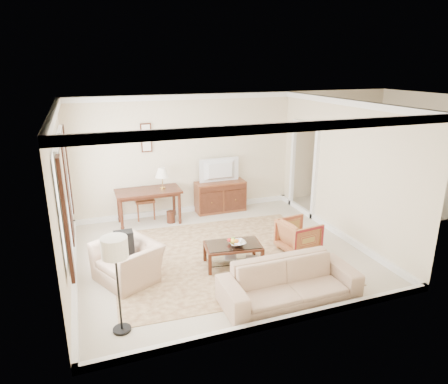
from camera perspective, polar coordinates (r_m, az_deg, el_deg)
room_shell at (r=7.23m, az=-0.69°, el=9.15°), size 5.51×5.01×2.91m
annex_bedroom at (r=10.94m, az=19.99°, el=-0.40°), size 3.00×2.70×2.90m
window_front at (r=6.39m, az=-21.93°, el=-1.90°), size 0.12×1.56×1.80m
window_rear at (r=7.92m, az=-21.73°, el=1.81°), size 0.12×1.56×1.80m
doorway at (r=10.00m, az=11.26°, el=3.08°), size 0.10×1.12×2.25m
rug at (r=7.85m, az=-0.32°, el=-9.14°), size 4.24×3.69×0.01m
writing_desk at (r=9.33m, az=-10.77°, el=-0.37°), size 1.47×0.74×0.81m
desk_chair at (r=9.71m, az=-11.34°, el=-0.76°), size 0.46×0.46×1.05m
desk_lamp at (r=9.29m, az=-8.82°, el=1.95°), size 0.32×0.32×0.50m
framed_prints at (r=9.47m, az=-11.06°, el=7.64°), size 0.25×0.04×0.68m
sideboard at (r=10.04m, az=-0.54°, el=-0.63°), size 1.25×0.48×0.77m
tv at (r=9.78m, az=-0.52°, el=4.15°), size 0.96×0.55×0.13m
coffee_table at (r=7.38m, az=1.29°, el=-8.16°), size 1.09×0.73×0.43m
fruit_bowl at (r=7.26m, az=1.93°, el=-7.25°), size 0.42×0.42×0.10m
book_a at (r=7.46m, az=0.09°, el=-9.21°), size 0.28×0.12×0.38m
book_b at (r=7.41m, az=3.15°, el=-9.48°), size 0.26×0.15×0.38m
striped_armchair at (r=8.06m, az=10.63°, el=-5.96°), size 0.73×0.77×0.71m
club_armchair at (r=7.07m, az=-13.64°, el=-8.83°), size 1.06×1.22×0.90m
backpack at (r=7.07m, az=-14.12°, el=-6.68°), size 0.37×0.39×0.40m
sofa at (r=6.41m, az=9.39°, el=-11.77°), size 2.18×0.64×0.85m
floor_lamp at (r=5.49m, az=-15.29°, el=-8.63°), size 0.35×0.35×1.42m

